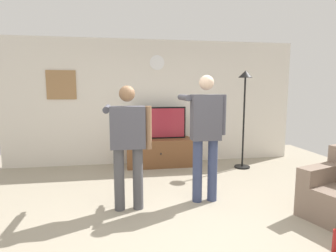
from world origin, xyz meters
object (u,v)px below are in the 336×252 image
Objects in this scene: tv_stand at (159,152)px; framed_picture at (61,85)px; floor_lamp at (245,99)px; beverage_bottle at (336,241)px; person_standing_nearer_couch at (205,131)px; person_standing_nearer_lamp at (128,140)px; television at (159,123)px; wall_clock at (157,63)px.

tv_stand is 2.31× the size of framed_picture.
floor_lamp is 3.33m from beverage_bottle.
person_standing_nearer_couch is 1.98m from beverage_bottle.
beverage_bottle is at bearing -34.56° from person_standing_nearer_lamp.
person_standing_nearer_lamp is (-2.41, -1.65, -0.47)m from floor_lamp.
person_standing_nearer_couch is (-1.30, -1.54, -0.39)m from floor_lamp.
beverage_bottle is (1.32, -3.51, -0.80)m from television.
tv_stand reaches higher than beverage_bottle.
person_standing_nearer_couch is (1.11, 0.10, 0.08)m from person_standing_nearer_lamp.
tv_stand is at bearing -90.00° from wall_clock.
floor_lamp is (3.71, -0.72, -0.29)m from framed_picture.
beverage_bottle is (1.32, -3.76, -2.08)m from wall_clock.
framed_picture reaches higher than person_standing_nearer_couch.
tv_stand is at bearing 101.77° from person_standing_nearer_couch.
person_standing_nearer_couch is at bearing 5.36° from person_standing_nearer_lamp.
beverage_bottle is (2.02, -1.39, -0.84)m from person_standing_nearer_lamp.
framed_picture is 3.38m from person_standing_nearer_couch.
tv_stand is 2.15m from person_standing_nearer_couch.
wall_clock is 4.49m from beverage_bottle.
television is at bearing -7.09° from framed_picture.
tv_stand is 2.29m from person_standing_nearer_lamp.
wall_clock is at bearing 100.30° from person_standing_nearer_couch.
television is 0.58× the size of floor_lamp.
wall_clock is at bearing 109.42° from beverage_bottle.
floor_lamp is 2.95m from person_standing_nearer_lamp.
floor_lamp is at bearing -14.05° from tv_stand.
person_standing_nearer_couch reaches higher than beverage_bottle.
tv_stand is 4.40× the size of beverage_bottle.
framed_picture is 3.79m from floor_lamp.
floor_lamp is at bearing -11.03° from framed_picture.
television is 2.06m from person_standing_nearer_couch.
tv_stand is 0.82× the size of person_standing_nearer_lamp.
person_standing_nearer_lamp is at bearing -145.64° from floor_lamp.
framed_picture reaches higher than beverage_bottle.
tv_stand is 4.37× the size of wall_clock.
tv_stand is 0.75× the size of person_standing_nearer_couch.
television is 2.17m from framed_picture.
television reaches higher than beverage_bottle.
person_standing_nearer_lamp is (1.30, -2.37, -0.76)m from framed_picture.
wall_clock is 0.53× the size of framed_picture.
floor_lamp is 6.43× the size of beverage_bottle.
television is 3.70× the size of beverage_bottle.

